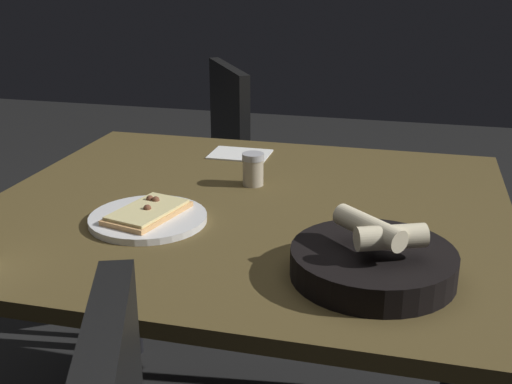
{
  "coord_description": "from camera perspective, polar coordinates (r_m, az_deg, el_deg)",
  "views": [
    {
      "loc": [
        0.34,
        -1.26,
        1.26
      ],
      "look_at": [
        0.04,
        -0.07,
        0.81
      ],
      "focal_mm": 44.84,
      "sensor_mm": 36.0,
      "label": 1
    }
  ],
  "objects": [
    {
      "name": "pepper_shaker",
      "position": [
        1.51,
        -0.26,
        1.89
      ],
      "size": [
        0.05,
        0.05,
        0.08
      ],
      "color": "#BFB299",
      "rests_on": "dining_table"
    },
    {
      "name": "chair_far",
      "position": [
        2.33,
        -5.05,
        1.2
      ],
      "size": [
        0.6,
        0.6,
        0.91
      ],
      "color": "black",
      "rests_on": "ground"
    },
    {
      "name": "pizza_plate",
      "position": [
        1.32,
        -9.61,
        -2.18
      ],
      "size": [
        0.24,
        0.24,
        0.04
      ],
      "color": "white",
      "rests_on": "dining_table"
    },
    {
      "name": "bread_basket",
      "position": [
        1.09,
        10.5,
        -6.06
      ],
      "size": [
        0.28,
        0.28,
        0.11
      ],
      "color": "black",
      "rests_on": "dining_table"
    },
    {
      "name": "dining_table",
      "position": [
        1.42,
        -0.9,
        -3.32
      ],
      "size": [
        1.13,
        1.01,
        0.75
      ],
      "color": "#4F4021",
      "rests_on": "ground"
    },
    {
      "name": "napkin",
      "position": [
        1.75,
        -1.43,
        3.39
      ],
      "size": [
        0.16,
        0.12,
        0.0
      ],
      "color": "white",
      "rests_on": "dining_table"
    }
  ]
}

